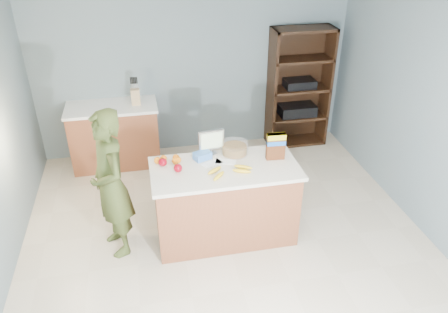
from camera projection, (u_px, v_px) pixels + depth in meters
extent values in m
cube|color=beige|center=(230.00, 251.00, 4.76)|extent=(4.50, 5.00, 0.02)
cube|color=slate|center=(194.00, 68.00, 6.26)|extent=(4.50, 0.02, 2.50)
cube|color=slate|center=(443.00, 130.00, 4.53)|extent=(0.02, 5.00, 2.50)
cube|color=white|center=(233.00, 17.00, 3.51)|extent=(4.50, 5.00, 0.02)
cube|color=brown|center=(225.00, 204.00, 4.80)|extent=(1.50, 0.70, 0.86)
cube|color=silver|center=(225.00, 169.00, 4.58)|extent=(1.56, 0.76, 0.04)
cube|color=black|center=(225.00, 230.00, 4.99)|extent=(1.46, 0.66, 0.10)
cube|color=brown|center=(115.00, 136.00, 6.20)|extent=(1.20, 0.60, 0.86)
cube|color=white|center=(111.00, 107.00, 5.98)|extent=(1.24, 0.62, 0.04)
cube|color=black|center=(295.00, 84.00, 6.69)|extent=(0.90, 0.04, 1.80)
cube|color=black|center=(271.00, 91.00, 6.46)|extent=(0.04, 0.40, 1.80)
cube|color=black|center=(326.00, 86.00, 6.61)|extent=(0.04, 0.40, 1.80)
cube|color=black|center=(294.00, 140.00, 6.98)|extent=(0.90, 0.40, 0.04)
cube|color=black|center=(296.00, 116.00, 6.76)|extent=(0.90, 0.40, 0.04)
cube|color=black|center=(299.00, 88.00, 6.54)|extent=(0.90, 0.40, 0.04)
cube|color=black|center=(302.00, 59.00, 6.31)|extent=(0.90, 0.40, 0.04)
cube|color=black|center=(304.00, 29.00, 6.10)|extent=(0.90, 0.40, 0.04)
cube|color=black|center=(297.00, 110.00, 6.71)|extent=(0.55, 0.32, 0.16)
cube|color=black|center=(299.00, 83.00, 6.50)|extent=(0.45, 0.30, 0.12)
imported|color=#39441D|center=(111.00, 185.00, 4.43)|extent=(0.57, 0.69, 1.63)
cube|color=tan|center=(136.00, 97.00, 5.96)|extent=(0.12, 0.10, 0.22)
cylinder|color=black|center=(131.00, 86.00, 5.88)|extent=(0.02, 0.02, 0.09)
cylinder|color=black|center=(133.00, 86.00, 5.88)|extent=(0.02, 0.02, 0.09)
cylinder|color=black|center=(134.00, 86.00, 5.88)|extent=(0.02, 0.02, 0.09)
cylinder|color=black|center=(136.00, 86.00, 5.89)|extent=(0.02, 0.02, 0.09)
cylinder|color=black|center=(137.00, 86.00, 5.89)|extent=(0.02, 0.02, 0.09)
cube|color=white|center=(212.00, 163.00, 4.63)|extent=(0.25, 0.19, 0.00)
cube|color=white|center=(226.00, 162.00, 4.66)|extent=(0.24, 0.18, 0.00)
ellipsoid|color=yellow|center=(214.00, 170.00, 4.47)|extent=(0.18, 0.15, 0.04)
ellipsoid|color=yellow|center=(219.00, 176.00, 4.38)|extent=(0.16, 0.17, 0.04)
ellipsoid|color=yellow|center=(243.00, 167.00, 4.53)|extent=(0.19, 0.13, 0.04)
ellipsoid|color=yellow|center=(242.00, 171.00, 4.46)|extent=(0.20, 0.12, 0.04)
sphere|color=maroon|center=(163.00, 162.00, 4.57)|extent=(0.09, 0.09, 0.09)
sphere|color=maroon|center=(178.00, 168.00, 4.46)|extent=(0.09, 0.09, 0.09)
sphere|color=orange|center=(164.00, 162.00, 4.59)|extent=(0.07, 0.07, 0.07)
sphere|color=orange|center=(163.00, 159.00, 4.65)|extent=(0.07, 0.07, 0.07)
sphere|color=orange|center=(178.00, 160.00, 4.62)|extent=(0.07, 0.07, 0.07)
sphere|color=orange|center=(176.00, 158.00, 4.67)|extent=(0.07, 0.07, 0.07)
sphere|color=orange|center=(157.00, 160.00, 4.62)|extent=(0.07, 0.07, 0.07)
sphere|color=orange|center=(175.00, 161.00, 4.61)|extent=(0.07, 0.07, 0.07)
cube|color=blue|center=(202.00, 156.00, 4.70)|extent=(0.21, 0.18, 0.08)
cylinder|color=#267219|center=(234.00, 150.00, 4.80)|extent=(0.27, 0.27, 0.09)
cylinder|color=white|center=(235.00, 148.00, 4.79)|extent=(0.30, 0.30, 0.13)
cylinder|color=silver|center=(212.00, 153.00, 4.81)|extent=(0.12, 0.12, 0.01)
cylinder|color=silver|center=(212.00, 151.00, 4.80)|extent=(0.02, 0.02, 0.05)
cube|color=silver|center=(211.00, 140.00, 4.73)|extent=(0.28, 0.07, 0.22)
cube|color=yellow|center=(212.00, 141.00, 4.71)|extent=(0.24, 0.03, 0.18)
cube|color=#592B14|center=(276.00, 146.00, 4.65)|extent=(0.20, 0.08, 0.30)
cube|color=yellow|center=(276.00, 137.00, 4.59)|extent=(0.20, 0.09, 0.06)
cube|color=blue|center=(276.00, 142.00, 4.62)|extent=(0.20, 0.09, 0.05)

